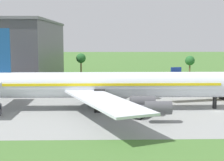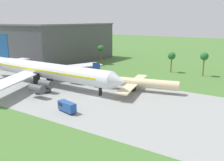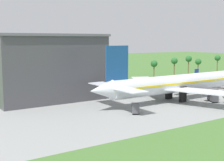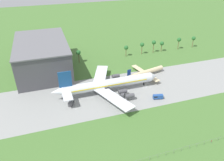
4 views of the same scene
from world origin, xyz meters
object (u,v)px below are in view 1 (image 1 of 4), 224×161
object	(u,v)px
jet_airliner	(106,85)
regional_aircraft	(224,89)
baggage_tug	(142,110)
terminal_building	(4,52)

from	to	relation	value
jet_airliner	regional_aircraft	distance (m)	33.75
jet_airliner	baggage_tug	distance (m)	11.79
regional_aircraft	jet_airliner	bearing A→B (deg)	-160.32
regional_aircraft	terminal_building	world-z (taller)	terminal_building
jet_airliner	terminal_building	xyz separation A→B (m)	(-36.53, 45.39, 5.51)
baggage_tug	jet_airliner	bearing A→B (deg)	131.82
terminal_building	regional_aircraft	bearing A→B (deg)	-26.53
jet_airliner	regional_aircraft	size ratio (longest dim) A/B	2.22
terminal_building	jet_airliner	bearing A→B (deg)	-51.17
regional_aircraft	terminal_building	distance (m)	76.68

